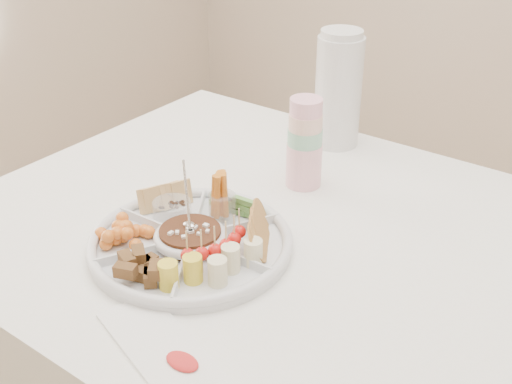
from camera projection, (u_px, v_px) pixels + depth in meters
The scene contains 11 objects.
party_tray at pixel (191, 240), 1.21m from camera, with size 0.38×0.38×0.04m, color silver.
bean_dip at pixel (190, 237), 1.21m from camera, with size 0.12×0.12×0.04m, color #4F2C0D.
tortillas at pixel (259, 233), 1.19m from camera, with size 0.09×0.09×0.06m, color brown, non-canonical shape.
carrot_cucumber at pixel (231, 193), 1.28m from camera, with size 0.11×0.11×0.10m, color orange, non-canonical shape.
pita_raisins at pixel (168, 199), 1.30m from camera, with size 0.11×0.11×0.06m, color #ECA25B, non-canonical shape.
cherries at pixel (122, 231), 1.21m from camera, with size 0.11×0.11×0.05m, color #FFA83E, non-canonical shape.
granola_chunks at pixel (142, 268), 1.11m from camera, with size 0.10×0.10×0.04m, color brown, non-canonical shape.
banana_tomato at pixel (216, 260), 1.09m from camera, with size 0.11×0.11×0.09m, color #F6F582, non-canonical shape.
cup_stack at pixel (305, 140), 1.40m from camera, with size 0.08×0.08×0.22m, color silver.
thermos at pixel (338, 88), 1.57m from camera, with size 0.11×0.11×0.30m, color silver.
placemat at pixel (168, 356), 0.97m from camera, with size 0.30×0.10×0.01m, color silver.
Camera 1 is at (0.49, -0.90, 1.45)m, focal length 45.00 mm.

